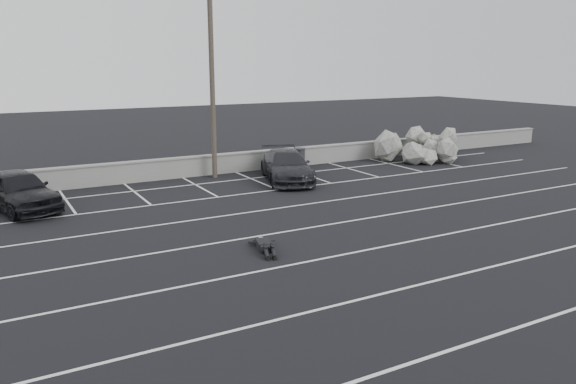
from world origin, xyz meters
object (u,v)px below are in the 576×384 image
utility_pole (212,81)px  riprap_pile (418,152)px  car_right (287,166)px  trash_bin (299,157)px  car_left (18,190)px  person (264,241)px

utility_pole → riprap_pile: utility_pole is taller
car_right → trash_bin: car_right is taller
riprap_pile → car_left: bearing=-177.5°
trash_bin → utility_pole: bearing=-175.7°
car_right → riprap_pile: car_right is taller
car_left → trash_bin: bearing=-6.3°
trash_bin → riprap_pile: riprap_pile is taller
riprap_pile → utility_pole: bearing=173.7°
car_left → riprap_pile: car_left is taller
car_right → riprap_pile: bearing=25.5°
car_left → person: size_ratio=1.95×
car_right → person: bearing=-104.7°
car_right → person: 10.51m
car_right → utility_pole: 5.66m
car_right → trash_bin: 3.92m
utility_pole → trash_bin: utility_pole is taller
car_right → utility_pole: utility_pole is taller
utility_pole → riprap_pile: size_ratio=1.56×
car_left → car_right: (12.21, -0.26, -0.07)m
utility_pole → car_right: bearing=-42.8°
utility_pole → trash_bin: (5.32, 0.40, -4.36)m
trash_bin → riprap_pile: (7.24, -1.78, 0.02)m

